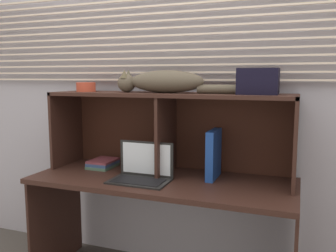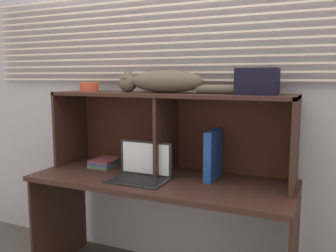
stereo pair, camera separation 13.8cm
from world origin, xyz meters
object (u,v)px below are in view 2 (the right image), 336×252
laptop (141,172)px  small_basket (89,87)px  cat (163,82)px  binder_upright (213,155)px  storage_box (257,81)px  book_stack (105,162)px

laptop → small_basket: 0.73m
cat → binder_upright: 0.54m
small_basket → storage_box: size_ratio=0.57×
laptop → storage_box: 0.86m
cat → laptop: 0.57m
laptop → storage_box: (0.64, 0.20, 0.54)m
binder_upright → cat: bearing=180.0°
small_basket → storage_box: storage_box is taller
laptop → book_stack: 0.43m
laptop → storage_box: size_ratio=1.56×
book_stack → storage_box: (1.02, 0.00, 0.56)m
laptop → book_stack: (-0.38, 0.19, -0.02)m
small_basket → cat: bearing=0.0°
small_basket → storage_box: bearing=0.0°
binder_upright → storage_box: size_ratio=1.32×
binder_upright → book_stack: size_ratio=1.43×
book_stack → small_basket: size_ratio=1.62×
binder_upright → small_basket: (-0.89, 0.00, 0.40)m
small_basket → laptop: bearing=-21.4°
book_stack → small_basket: bearing=178.6°
laptop → binder_upright: binder_upright is taller
laptop → binder_upright: bearing=26.6°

